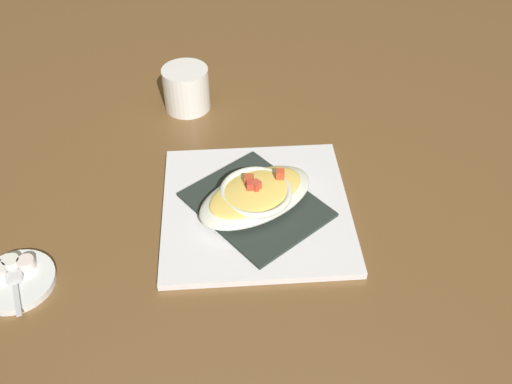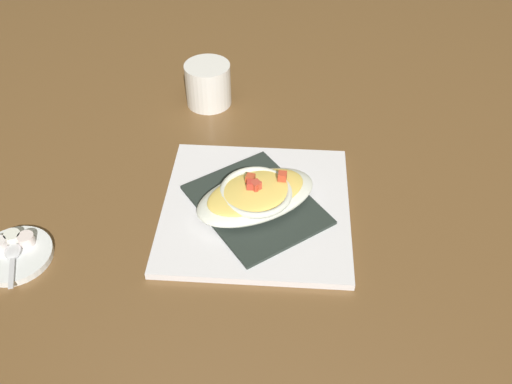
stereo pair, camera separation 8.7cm
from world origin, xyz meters
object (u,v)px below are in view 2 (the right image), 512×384
creamer_saucer (15,255)px  square_plate (256,208)px  coffee_mug (208,86)px  spoon (13,254)px  gratin_dish (256,195)px  creamer_cup_0 (26,239)px  creamer_cup_1 (13,237)px

creamer_saucer → square_plate: bearing=25.2°
square_plate → creamer_saucer: bearing=-154.8°
coffee_mug → spoon: size_ratio=1.22×
gratin_dish → creamer_cup_0: size_ratio=9.35×
square_plate → coffee_mug: 0.33m
coffee_mug → creamer_cup_1: bearing=-115.0°
creamer_saucer → creamer_cup_0: size_ratio=4.60×
creamer_cup_0 → creamer_cup_1: bearing=179.2°
coffee_mug → creamer_saucer: bearing=-112.8°
creamer_saucer → creamer_cup_0: bearing=63.4°
creamer_saucer → coffee_mug: bearing=67.2°
square_plate → creamer_cup_1: size_ratio=12.39×
spoon → coffee_mug: bearing=67.7°
creamer_saucer → creamer_cup_0: (0.01, 0.02, 0.01)m
square_plate → gratin_dish: bearing=69.1°
spoon → creamer_saucer: bearing=115.0°
square_plate → creamer_saucer: square_plate is taller
creamer_cup_0 → creamer_cup_1: size_ratio=1.00×
coffee_mug → creamer_cup_0: bearing=-112.6°
creamer_cup_1 → creamer_saucer: bearing=-65.0°
gratin_dish → creamer_cup_1: size_ratio=9.35×
gratin_dish → coffee_mug: (-0.15, 0.29, 0.00)m
square_plate → spoon: size_ratio=3.54×
coffee_mug → creamer_cup_1: 0.47m
creamer_saucer → creamer_cup_1: bearing=115.0°
gratin_dish → creamer_cup_1: (-0.35, -0.14, -0.02)m
gratin_dish → spoon: 0.37m
spoon → creamer_cup_0: (0.01, 0.03, 0.00)m
coffee_mug → creamer_saucer: coffee_mug is taller
creamer_cup_1 → creamer_cup_0: bearing=-0.8°
coffee_mug → creamer_cup_0: coffee_mug is taller
spoon → creamer_cup_0: bearing=72.1°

